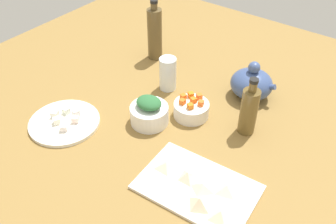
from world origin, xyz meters
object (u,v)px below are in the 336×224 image
(plate_tofu, at_px, (64,122))
(bowl_carrots, at_px, (191,110))
(teapot, at_px, (252,83))
(drinking_glass_0, at_px, (168,74))
(cutting_board, at_px, (197,187))
(bowl_greens, at_px, (149,115))
(bottle_1, at_px, (155,33))
(bottle_0, at_px, (249,110))

(plate_tofu, bearing_deg, bowl_carrots, 42.65)
(teapot, bearing_deg, drinking_glass_0, -152.74)
(teapot, bearing_deg, cutting_board, -80.11)
(bowl_greens, distance_m, teapot, 0.40)
(bowl_greens, xyz_separation_m, drinking_glass_0, (-0.07, 0.20, 0.03))
(plate_tofu, distance_m, bottle_1, 0.54)
(drinking_glass_0, bearing_deg, bottle_0, -6.64)
(teapot, relative_size, drinking_glass_0, 1.32)
(bottle_0, bearing_deg, plate_tofu, -146.46)
(bowl_carrots, height_order, teapot, teapot)
(bottle_0, xyz_separation_m, bottle_1, (-0.54, 0.19, 0.03))
(bottle_0, height_order, drinking_glass_0, bottle_0)
(bottle_0, bearing_deg, bowl_carrots, -167.17)
(cutting_board, distance_m, bottle_0, 0.31)
(cutting_board, xyz_separation_m, bowl_carrots, (-0.20, 0.26, 0.02))
(cutting_board, xyz_separation_m, bottle_0, (-0.01, 0.30, 0.08))
(bottle_1, height_order, drinking_glass_0, bottle_1)
(cutting_board, relative_size, plate_tofu, 1.37)
(bowl_carrots, bearing_deg, cutting_board, -52.83)
(bowl_carrots, relative_size, teapot, 0.72)
(plate_tofu, xyz_separation_m, drinking_glass_0, (0.16, 0.38, 0.06))
(plate_tofu, height_order, drinking_glass_0, drinking_glass_0)
(drinking_glass_0, bearing_deg, teapot, 27.26)
(plate_tofu, relative_size, bottle_1, 0.93)
(cutting_board, distance_m, teapot, 0.50)
(bowl_greens, bearing_deg, bowl_carrots, 50.42)
(cutting_board, height_order, bottle_0, bottle_0)
(cutting_board, height_order, bottle_1, bottle_1)
(bowl_greens, xyz_separation_m, bottle_0, (0.29, 0.16, 0.05))
(cutting_board, xyz_separation_m, drinking_glass_0, (-0.36, 0.34, 0.06))
(bottle_0, distance_m, bottle_1, 0.57)
(bowl_carrots, height_order, drinking_glass_0, drinking_glass_0)
(bottle_1, bearing_deg, plate_tofu, -87.38)
(bowl_carrots, distance_m, bottle_1, 0.43)
(bottle_0, relative_size, drinking_glass_0, 1.61)
(bottle_1, bearing_deg, bowl_carrots, -34.25)
(bottle_0, bearing_deg, bottle_1, 160.31)
(plate_tofu, height_order, bowl_carrots, bowl_carrots)
(plate_tofu, distance_m, drinking_glass_0, 0.42)
(plate_tofu, relative_size, bowl_greens, 1.84)
(bowl_carrots, xyz_separation_m, teapot, (0.11, 0.23, 0.03))
(cutting_board, bearing_deg, plate_tofu, -175.90)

